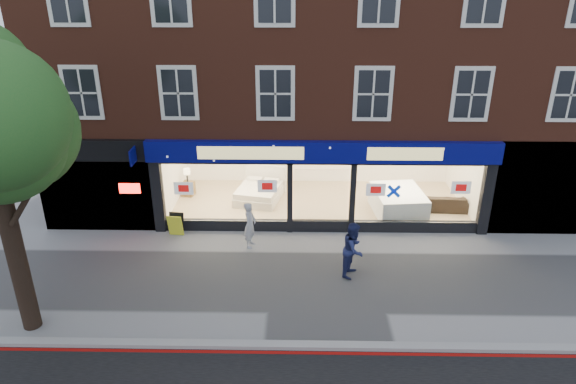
{
  "coord_description": "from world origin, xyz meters",
  "views": [
    {
      "loc": [
        -0.82,
        -12.67,
        8.31
      ],
      "look_at": [
        -1.1,
        2.5,
        1.71
      ],
      "focal_mm": 32.0,
      "sensor_mm": 36.0,
      "label": 1
    }
  ],
  "objects_px": {
    "a_board": "(176,224)",
    "pedestrian_grey": "(250,225)",
    "display_bed": "(260,191)",
    "pedestrian_blue": "(353,249)",
    "sofa": "(443,202)",
    "mattress_stack": "(398,202)"
  },
  "relations": [
    {
      "from": "display_bed",
      "to": "pedestrian_grey",
      "type": "relative_size",
      "value": 1.46
    },
    {
      "from": "display_bed",
      "to": "pedestrian_grey",
      "type": "bearing_deg",
      "value": -78.4
    },
    {
      "from": "pedestrian_grey",
      "to": "sofa",
      "type": "bearing_deg",
      "value": -54.57
    },
    {
      "from": "display_bed",
      "to": "pedestrian_blue",
      "type": "relative_size",
      "value": 1.33
    },
    {
      "from": "mattress_stack",
      "to": "a_board",
      "type": "bearing_deg",
      "value": -167.77
    },
    {
      "from": "a_board",
      "to": "pedestrian_grey",
      "type": "xyz_separation_m",
      "value": [
        2.58,
        -0.71,
        0.38
      ]
    },
    {
      "from": "sofa",
      "to": "a_board",
      "type": "bearing_deg",
      "value": 15.31
    },
    {
      "from": "a_board",
      "to": "pedestrian_grey",
      "type": "relative_size",
      "value": 0.51
    },
    {
      "from": "mattress_stack",
      "to": "sofa",
      "type": "relative_size",
      "value": 1.14
    },
    {
      "from": "pedestrian_grey",
      "to": "pedestrian_blue",
      "type": "distance_m",
      "value": 3.56
    },
    {
      "from": "display_bed",
      "to": "pedestrian_blue",
      "type": "distance_m",
      "value": 6.04
    },
    {
      "from": "display_bed",
      "to": "pedestrian_blue",
      "type": "height_order",
      "value": "pedestrian_blue"
    },
    {
      "from": "display_bed",
      "to": "pedestrian_grey",
      "type": "height_order",
      "value": "pedestrian_grey"
    },
    {
      "from": "mattress_stack",
      "to": "sofa",
      "type": "distance_m",
      "value": 1.76
    },
    {
      "from": "a_board",
      "to": "display_bed",
      "type": "bearing_deg",
      "value": 53.32
    },
    {
      "from": "sofa",
      "to": "a_board",
      "type": "xyz_separation_m",
      "value": [
        -9.5,
        -1.98,
        -0.0
      ]
    },
    {
      "from": "display_bed",
      "to": "a_board",
      "type": "xyz_separation_m",
      "value": [
        -2.64,
        -2.82,
        -0.02
      ]
    },
    {
      "from": "display_bed",
      "to": "mattress_stack",
      "type": "xyz_separation_m",
      "value": [
        5.13,
        -1.13,
        0.11
      ]
    },
    {
      "from": "a_board",
      "to": "pedestrian_grey",
      "type": "bearing_deg",
      "value": -8.87
    },
    {
      "from": "mattress_stack",
      "to": "pedestrian_blue",
      "type": "xyz_separation_m",
      "value": [
        -2.03,
        -4.03,
        0.32
      ]
    },
    {
      "from": "sofa",
      "to": "pedestrian_blue",
      "type": "height_order",
      "value": "pedestrian_blue"
    },
    {
      "from": "display_bed",
      "to": "mattress_stack",
      "type": "distance_m",
      "value": 5.26
    }
  ]
}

